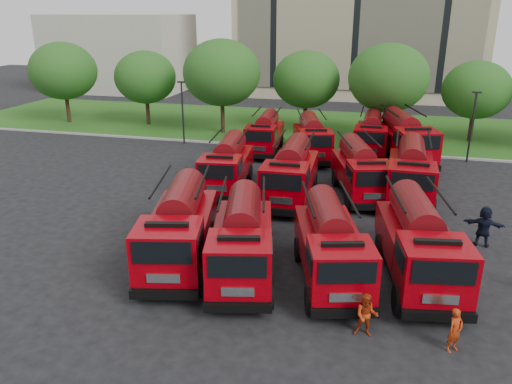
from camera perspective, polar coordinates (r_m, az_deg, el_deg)
ground at (r=23.56m, az=-1.31°, el=-6.04°), size 140.00×140.00×0.00m
lawn at (r=47.86m, az=7.14°, el=7.38°), size 70.00×16.00×0.12m
curb at (r=40.05m, az=5.60°, el=4.99°), size 70.00×0.30×0.14m
side_building at (r=73.84m, az=-15.22°, el=15.11°), size 18.00×12.00×10.00m
tree_0 at (r=52.06m, az=-21.18°, el=12.77°), size 6.30×6.30×7.70m
tree_1 at (r=48.88m, az=-12.53°, el=12.68°), size 5.71×5.71×6.98m
tree_2 at (r=44.37m, az=-3.94°, el=13.44°), size 6.72×6.72×8.22m
tree_3 at (r=45.25m, az=5.76°, el=12.66°), size 5.88×5.88×7.19m
tree_4 at (r=43.19m, az=14.90°, el=12.49°), size 6.55×6.55×8.01m
tree_5 at (r=44.88m, az=23.90°, el=10.61°), size 5.46×5.46×6.68m
lamp_post_0 at (r=41.43m, az=-8.40°, el=9.38°), size 0.60×0.25×5.11m
lamp_post_1 at (r=38.82m, az=23.49°, el=7.26°), size 0.60×0.25×5.11m
fire_truck_0 at (r=21.50m, az=-8.75°, el=-4.03°), size 4.06×7.64×3.31m
fire_truck_1 at (r=20.38m, az=-1.59°, el=-5.44°), size 3.87×7.25×3.14m
fire_truck_2 at (r=20.25m, az=8.55°, el=-5.97°), size 4.01×7.10×3.07m
fire_truck_3 at (r=20.99m, az=18.11°, el=-5.55°), size 3.59×7.45×3.25m
fire_truck_4 at (r=30.48m, az=-3.29°, el=3.17°), size 3.11×6.97×3.07m
fire_truck_5 at (r=28.64m, az=4.02°, el=2.24°), size 2.84×7.24×3.26m
fire_truck_6 at (r=29.91m, az=11.84°, el=2.47°), size 4.12×7.18×3.10m
fire_truck_7 at (r=29.91m, az=17.25°, el=2.17°), size 2.82×7.30×3.29m
fire_truck_8 at (r=38.69m, az=1.05°, el=6.70°), size 2.74×6.57×2.92m
fire_truck_9 at (r=37.27m, az=6.40°, el=6.15°), size 3.91×7.03×3.04m
fire_truck_10 at (r=38.97m, az=13.02°, el=6.37°), size 2.47×6.67×3.03m
fire_truck_11 at (r=37.59m, az=16.61°, el=5.90°), size 4.59×8.04×3.47m
firefighter_0 at (r=18.06m, az=21.48°, el=-16.47°), size 0.68×0.68×1.52m
firefighter_1 at (r=17.93m, az=12.32°, el=-15.70°), size 0.78×0.45×1.57m
firefighter_3 at (r=21.73m, az=16.90°, el=-9.34°), size 1.22×0.73×1.79m
firefighter_4 at (r=24.24m, az=-8.74°, el=-5.51°), size 1.08×0.93×1.86m
firefighter_5 at (r=25.73m, az=24.28°, el=-5.59°), size 1.90×1.04×1.95m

